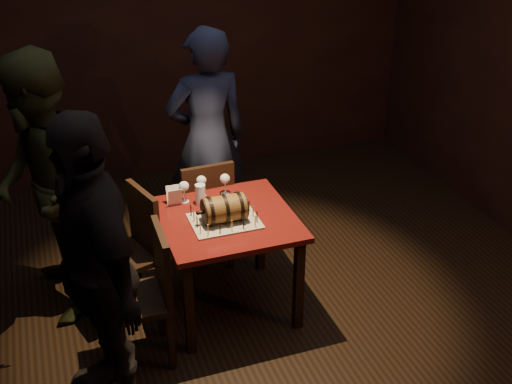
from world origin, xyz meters
TOP-DOWN VIEW (x-y plane):
  - room_shell at (0.00, 0.00)m, footprint 5.04×5.04m
  - pub_table at (-0.12, 0.14)m, footprint 0.90×0.90m
  - cake_board at (-0.15, 0.07)m, footprint 0.45×0.35m
  - barrel_cake at (-0.15, 0.07)m, footprint 0.34×0.20m
  - birthday_candles at (-0.15, 0.07)m, footprint 0.40×0.30m
  - wine_glass_left at (-0.34, 0.43)m, footprint 0.07×0.07m
  - wine_glass_mid at (-0.20, 0.48)m, footprint 0.07×0.07m
  - wine_glass_right at (-0.03, 0.45)m, footprint 0.07×0.07m
  - pint_of_ale at (-0.24, 0.37)m, footprint 0.07×0.07m
  - menu_card at (-0.41, 0.42)m, footprint 0.10×0.05m
  - chair_back at (-0.13, 0.68)m, footprint 0.42×0.42m
  - chair_left_rear at (-0.74, 0.35)m, footprint 0.50×0.50m
  - chair_left_front at (-0.74, -0.19)m, footprint 0.41×0.41m
  - person_back at (0.02, 1.09)m, footprint 0.68×0.46m
  - person_left_rear at (-1.26, 0.54)m, footprint 0.77×0.96m
  - person_left_front at (-1.05, -0.45)m, footprint 0.66×1.15m

SIDE VIEW (x-z plane):
  - chair_back at x=-0.13m, z-range 0.06..0.99m
  - chair_left_rear at x=-0.74m, z-range 0.06..0.99m
  - chair_left_front at x=-0.74m, z-range 0.06..0.99m
  - pub_table at x=-0.12m, z-range 0.27..1.02m
  - cake_board at x=-0.15m, z-range 0.75..0.76m
  - birthday_candles at x=-0.15m, z-range 0.76..0.85m
  - menu_card at x=-0.41m, z-range 0.75..0.88m
  - pint_of_ale at x=-0.24m, z-range 0.75..0.90m
  - barrel_cake at x=-0.15m, z-range 0.75..0.95m
  - wine_glass_mid at x=-0.20m, z-range 0.79..0.95m
  - wine_glass_left at x=-0.34m, z-range 0.79..0.95m
  - wine_glass_right at x=-0.03m, z-range 0.79..0.95m
  - person_back at x=0.02m, z-range 0.00..1.82m
  - person_left_front at x=-1.05m, z-range 0.00..1.84m
  - person_left_rear at x=-1.26m, z-range 0.00..1.89m
  - room_shell at x=0.00m, z-range 0.00..2.80m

